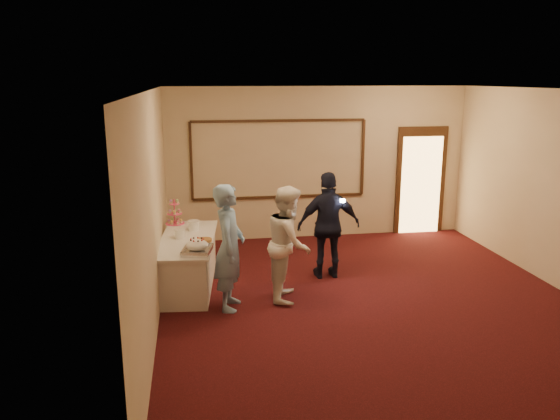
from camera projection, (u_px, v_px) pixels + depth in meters
The scene contains 14 objects.
floor at pixel (372, 303), 7.83m from camera, with size 7.00×7.00×0.00m, color black.
room_walls at pixel (378, 164), 7.36m from camera, with size 6.04×7.04×3.02m.
wall_molding at pixel (279, 159), 10.66m from camera, with size 3.45×0.04×1.55m.
doorway at pixel (420, 181), 11.23m from camera, with size 1.05×0.07×2.20m.
buffet_table at pixel (188, 262), 8.42m from camera, with size 1.02×2.16×0.77m.
pavlova_tray at pixel (197, 247), 7.62m from camera, with size 0.46×0.58×0.19m.
cupcake_stand at pixel (175, 214), 9.11m from camera, with size 0.32×0.32×0.46m.
plate_stack_a at pixel (180, 234), 8.32m from camera, with size 0.17×0.17×0.14m.
plate_stack_b at pixel (194, 226), 8.74m from camera, with size 0.19×0.19×0.16m.
tart at pixel (204, 241), 8.12m from camera, with size 0.26×0.26×0.05m.
man at pixel (229, 247), 7.50m from camera, with size 0.65×0.42×1.77m, color #7CA5CE.
woman at pixel (289, 243), 7.87m from camera, with size 0.81×0.63×1.67m, color white.
guest at pixel (329, 226), 8.69m from camera, with size 1.01×0.42×1.72m, color black.
camera_flash at pixel (343, 201), 8.46m from camera, with size 0.07×0.04×0.05m, color white.
Camera 1 is at (-2.48, -6.99, 3.16)m, focal length 35.00 mm.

